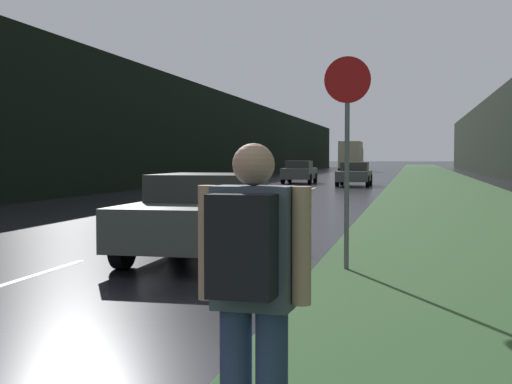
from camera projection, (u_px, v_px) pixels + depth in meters
The scene contains 13 objects.
grass_verge at pixel (441, 187), 39.92m from camera, with size 6.00×240.00×0.02m, color #33562D.
lane_stripe_b at pixel (33, 276), 9.93m from camera, with size 0.12×3.00×0.01m, color silver.
lane_stripe_c at pixel (188, 227), 16.75m from camera, with size 0.12×3.00×0.01m, color silver.
lane_stripe_d at pixel (253, 207), 23.58m from camera, with size 0.12×3.00×0.01m, color silver.
lane_stripe_e at pixel (289, 196), 30.41m from camera, with size 0.12×3.00×0.01m, color silver.
lane_stripe_f at pixel (312, 189), 37.24m from camera, with size 0.12×3.00×0.01m, color silver.
treeline_far_side at pixel (208, 136), 53.06m from camera, with size 2.00×140.00×6.54m, color black.
stop_sign at pixel (347, 141), 10.34m from camera, with size 0.68×0.07×3.11m.
hitchhiker_with_backpack at pixel (252, 288), 3.61m from camera, with size 0.60×0.43×1.73m.
car_passing_near at pixel (206, 215), 11.63m from camera, with size 2.01×4.15×1.38m.
car_passing_far at pixel (354, 174), 41.11m from camera, with size 1.89×4.46×1.37m.
car_oncoming at pixel (299, 172), 45.20m from camera, with size 1.89×4.01×1.43m.
delivery_truck at pixel (351, 156), 83.16m from camera, with size 2.59×7.05×3.47m.
Camera 1 is at (5.16, -1.19, 1.65)m, focal length 50.00 mm.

